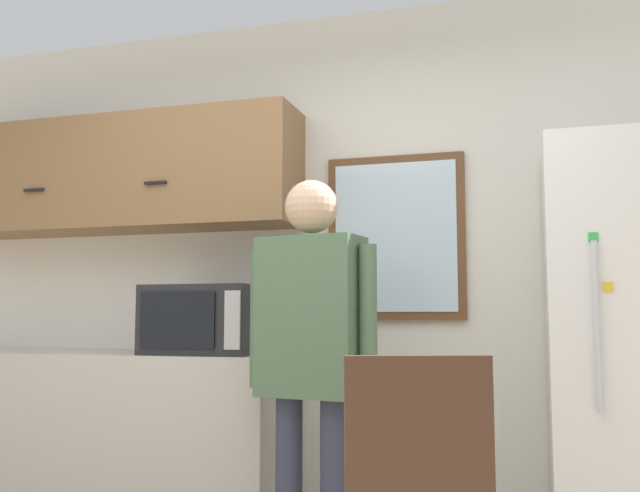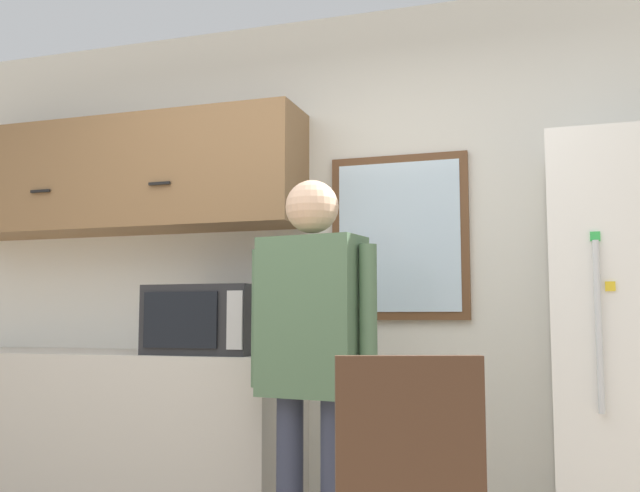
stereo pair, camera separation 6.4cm
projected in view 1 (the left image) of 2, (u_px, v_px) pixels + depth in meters
name	position (u px, v px, depth m)	size (l,w,h in m)	color
back_wall	(330.00, 269.00, 3.71)	(6.00, 0.06, 2.70)	silver
counter	(92.00, 443.00, 3.62)	(2.07, 0.63, 0.92)	#BCB7AD
upper_cabinets	(114.00, 176.00, 3.89)	(2.07, 0.39, 0.61)	olive
microwave	(206.00, 320.00, 3.43)	(0.54, 0.42, 0.33)	#232326
person	(311.00, 339.00, 2.88)	(0.56, 0.28, 1.66)	#33384C
window	(396.00, 237.00, 3.58)	(0.69, 0.05, 0.83)	brown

